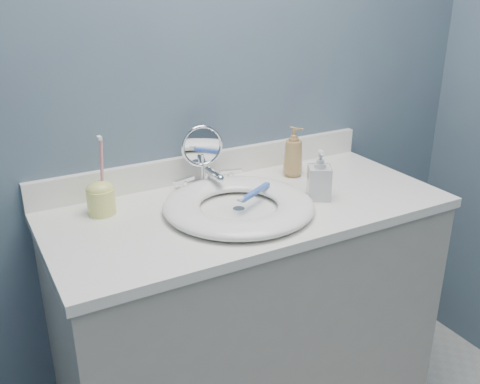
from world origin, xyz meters
TOP-DOWN VIEW (x-y plane):
  - back_wall at (0.00, 1.25)m, footprint 2.20×0.02m
  - vanity_cabinet at (0.00, 0.97)m, footprint 1.20×0.55m
  - countertop at (0.00, 0.97)m, footprint 1.22×0.57m
  - backsplash at (0.00, 1.24)m, footprint 1.22×0.02m
  - basin at (-0.05, 0.94)m, footprint 0.45×0.45m
  - drain at (-0.05, 0.94)m, footprint 0.04×0.04m
  - faucet at (-0.05, 1.14)m, footprint 0.25×0.13m
  - makeup_mirror at (-0.06, 1.18)m, footprint 0.14×0.08m
  - soap_bottle_amber at (0.26, 1.12)m, footprint 0.09×0.09m
  - soap_bottle_clear at (0.22, 0.91)m, footprint 0.10×0.10m
  - toothbrush_holder at (-0.41, 1.12)m, footprint 0.08×0.08m
  - toothbrush_lying at (0.01, 0.95)m, footprint 0.16×0.10m

SIDE VIEW (x-z plane):
  - vanity_cabinet at x=0.00m, z-range 0.00..0.85m
  - countertop at x=0.00m, z-range 0.85..0.88m
  - drain at x=-0.05m, z-range 0.88..0.89m
  - basin at x=-0.05m, z-range 0.88..0.92m
  - faucet at x=-0.05m, z-range 0.87..0.95m
  - toothbrush_lying at x=0.01m, z-range 0.92..0.93m
  - backsplash at x=0.00m, z-range 0.88..0.97m
  - toothbrush_holder at x=-0.41m, z-range 0.82..1.05m
  - soap_bottle_clear at x=0.22m, z-range 0.88..1.04m
  - soap_bottle_amber at x=0.26m, z-range 0.88..1.05m
  - makeup_mirror at x=-0.06m, z-range 0.89..1.10m
  - back_wall at x=0.00m, z-range 0.00..2.40m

